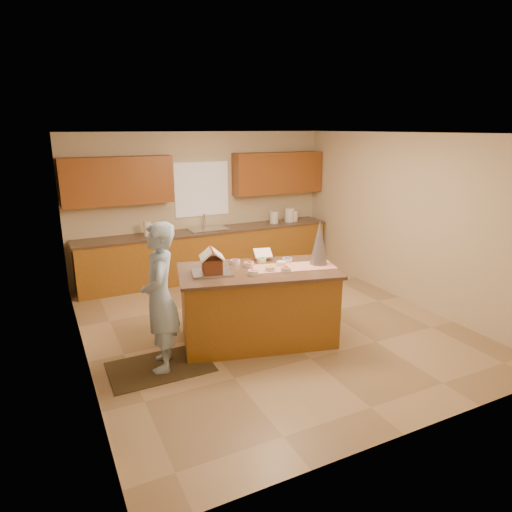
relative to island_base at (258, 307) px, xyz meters
name	(u,v)px	position (x,y,z in m)	size (l,w,h in m)	color
floor	(268,324)	(0.36, 0.37, -0.48)	(5.50, 5.50, 0.00)	tan
ceiling	(270,133)	(0.36, 0.37, 2.22)	(5.50, 5.50, 0.00)	silver
wall_back	(202,205)	(0.36, 3.12, 0.87)	(5.50, 5.50, 0.00)	beige
wall_front	(419,300)	(0.36, -2.38, 0.87)	(5.50, 5.50, 0.00)	beige
wall_left	(76,256)	(-2.14, 0.37, 0.87)	(5.50, 5.50, 0.00)	beige
wall_right	(406,219)	(2.86, 0.37, 0.87)	(5.50, 5.50, 0.00)	beige
stone_accent	(87,285)	(-2.12, -0.43, 0.77)	(2.50, 2.50, 0.00)	gray
window_curtain	(202,189)	(0.36, 3.09, 1.17)	(1.05, 0.03, 1.00)	white
back_counter_base	(209,255)	(0.36, 2.82, -0.04)	(4.80, 0.60, 0.88)	#98601F
back_counter_top	(208,231)	(0.36, 2.82, 0.42)	(4.85, 0.63, 0.04)	brown
upper_cabinet_left	(118,181)	(-1.19, 2.94, 1.42)	(1.85, 0.35, 0.80)	#985820
upper_cabinet_right	(278,173)	(1.91, 2.94, 1.42)	(1.85, 0.35, 0.80)	#985820
sink	(208,231)	(0.36, 2.82, 0.41)	(0.70, 0.45, 0.12)	silver
faucet	(204,221)	(0.36, 3.00, 0.58)	(0.03, 0.03, 0.28)	silver
island_base	(258,307)	(0.00, 0.00, 0.00)	(1.95, 0.98, 0.96)	#98601F
island_top	(258,271)	(0.00, 0.00, 0.50)	(2.04, 1.06, 0.04)	brown
table_runner	(294,267)	(0.47, -0.12, 0.52)	(1.09, 0.39, 0.01)	red
baking_tray	(212,273)	(-0.59, 0.09, 0.53)	(0.50, 0.37, 0.03)	silver
cookbook	(263,253)	(0.26, 0.36, 0.62)	(0.24, 0.02, 0.20)	white
tinsel_tree	(319,243)	(0.83, -0.15, 0.82)	(0.24, 0.24, 0.60)	#B7B8C4
rug	(160,367)	(-1.38, -0.15, -0.47)	(1.19, 0.78, 0.01)	black
boy	(160,297)	(-1.33, -0.15, 0.41)	(0.64, 0.42, 1.76)	#A3C4E7
canister_a	(274,217)	(1.77, 2.82, 0.56)	(0.17, 0.17, 0.24)	white
canister_b	(289,215)	(2.12, 2.82, 0.58)	(0.20, 0.20, 0.28)	white
canister_c	(294,216)	(2.23, 2.82, 0.55)	(0.15, 0.15, 0.22)	white
paper_towel	(147,229)	(-0.77, 2.82, 0.57)	(0.12, 0.12, 0.26)	white
gingerbread_house	(212,263)	(-0.59, 0.09, 0.66)	(0.36, 0.37, 0.31)	brown
candy_bowls	(265,265)	(0.13, 0.04, 0.55)	(0.80, 0.72, 0.06)	pink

